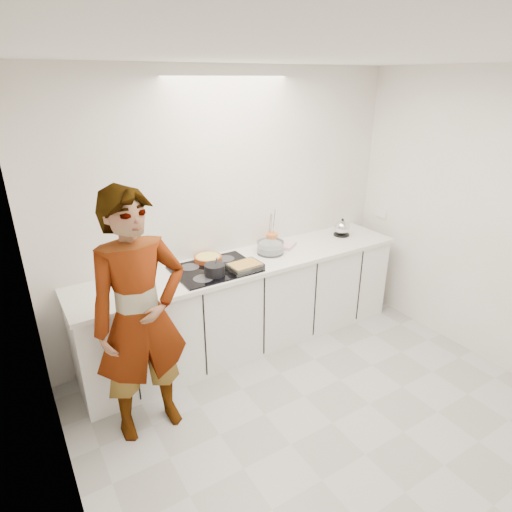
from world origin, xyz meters
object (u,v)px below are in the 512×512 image
tart_dish (208,258)px  kettle (342,228)px  hob (215,269)px  mixing_bowl (270,248)px  cook (140,318)px  saucepan (215,270)px  utensil_crock (272,241)px  baking_dish (245,266)px

tart_dish → kettle: (1.54, -0.11, 0.04)m
hob → mixing_bowl: (0.63, 0.06, 0.05)m
cook → mixing_bowl: bearing=19.8°
tart_dish → mixing_bowl: size_ratio=0.78×
tart_dish → kettle: size_ratio=1.20×
tart_dish → saucepan: bearing=-105.8°
mixing_bowl → utensil_crock: (0.10, 0.12, 0.02)m
saucepan → utensil_crock: size_ratio=1.32×
tart_dish → utensil_crock: 0.70m
hob → saucepan: size_ratio=3.72×
baking_dish → utensil_crock: bearing=33.8°
tart_dish → mixing_bowl: bearing=-12.5°
mixing_bowl → utensil_crock: size_ratio=2.32×
tart_dish → kettle: 1.54m
baking_dish → kettle: kettle is taller
tart_dish → cook: 1.12m
saucepan → baking_dish: (0.28, -0.04, -0.02)m
saucepan → baking_dish: bearing=-7.8°
hob → tart_dish: tart_dish is taller
mixing_bowl → kettle: size_ratio=1.53×
baking_dish → mixing_bowl: 0.47m
utensil_crock → tart_dish: bearing=178.9°
saucepan → hob: bearing=63.0°
hob → tart_dish: size_ratio=2.70×
hob → kettle: (1.57, 0.08, 0.07)m
baking_dish → utensil_crock: 0.62m
kettle → cook: 2.47m
utensil_crock → baking_dish: bearing=-146.2°
hob → kettle: size_ratio=3.23×
hob → utensil_crock: 0.75m
kettle → tart_dish: bearing=175.8°
tart_dish → baking_dish: 0.40m
tart_dish → baking_dish: bearing=-62.3°
utensil_crock → cook: size_ratio=0.08×
mixing_bowl → utensil_crock: bearing=50.5°
tart_dish → utensil_crock: bearing=-1.1°
tart_dish → baking_dish: (0.19, -0.36, 0.01)m
mixing_bowl → cook: size_ratio=0.18×
mixing_bowl → kettle: bearing=1.2°
utensil_crock → cook: 1.71m
utensil_crock → cook: bearing=-156.0°
tart_dish → hob: bearing=-97.7°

